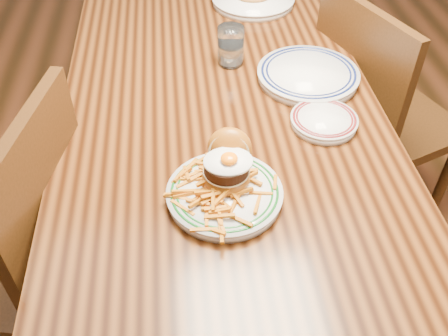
{
  "coord_description": "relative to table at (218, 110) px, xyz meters",
  "views": [
    {
      "loc": [
        -0.11,
        -1.17,
        1.55
      ],
      "look_at": [
        -0.03,
        -0.42,
        0.83
      ],
      "focal_mm": 40.0,
      "sensor_mm": 36.0,
      "label": 1
    }
  ],
  "objects": [
    {
      "name": "floor",
      "position": [
        0.0,
        0.0,
        -0.66
      ],
      "size": [
        6.0,
        6.0,
        0.0
      ],
      "primitive_type": "plane",
      "color": "black",
      "rests_on": "ground"
    },
    {
      "name": "chair_left",
      "position": [
        -0.55,
        -0.32,
        -0.17
      ],
      "size": [
        0.52,
        0.52,
        0.92
      ],
      "rotation": [
        0.0,
        0.0,
        -0.22
      ],
      "color": "#3D200C",
      "rests_on": "floor"
    },
    {
      "name": "chair_right",
      "position": [
        0.56,
        0.14,
        -0.17
      ],
      "size": [
        0.55,
        0.55,
        0.91
      ],
      "rotation": [
        0.0,
        0.0,
        3.51
      ],
      "color": "#3D200C",
      "rests_on": "floor"
    },
    {
      "name": "main_plate",
      "position": [
        -0.02,
        -0.42,
        0.12
      ],
      "size": [
        0.25,
        0.27,
        0.12
      ],
      "rotation": [
        0.0,
        0.0,
        -0.23
      ],
      "color": "silver",
      "rests_on": "table"
    },
    {
      "name": "table",
      "position": [
        0.0,
        0.0,
        0.0
      ],
      "size": [
        0.85,
        1.6,
        0.75
      ],
      "color": "black",
      "rests_on": "floor"
    },
    {
      "name": "rear_plate",
      "position": [
        0.26,
        -0.0,
        0.11
      ],
      "size": [
        0.29,
        0.29,
        0.03
      ],
      "rotation": [
        0.0,
        0.0,
        0.06
      ],
      "color": "silver",
      "rests_on": "table"
    },
    {
      "name": "side_plate",
      "position": [
        0.25,
        -0.21,
        0.1
      ],
      "size": [
        0.17,
        0.17,
        0.03
      ],
      "rotation": [
        0.0,
        0.0,
        0.16
      ],
      "color": "silver",
      "rests_on": "table"
    },
    {
      "name": "water_glass",
      "position": [
        0.05,
        0.11,
        0.14
      ],
      "size": [
        0.08,
        0.08,
        0.11
      ],
      "color": "white",
      "rests_on": "table"
    }
  ]
}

